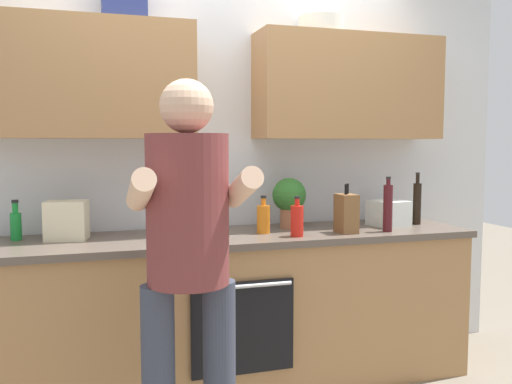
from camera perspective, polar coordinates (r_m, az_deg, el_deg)
name	(u,v)px	position (r m, az deg, el deg)	size (l,w,h in m)	color
back_wall_unit	(222,131)	(3.42, -3.53, 6.34)	(4.00, 0.38, 2.50)	silver
counter	(234,310)	(3.30, -2.25, -12.06)	(2.84, 0.67, 0.90)	#A37547
person_standing	(188,248)	(2.31, -6.99, -5.75)	(0.49, 0.45, 1.68)	#383D4C
bottle_soy	(417,202)	(3.71, 16.25, -1.04)	(0.05, 0.05, 0.33)	black
bottle_soda	(16,224)	(3.26, -23.49, -3.03)	(0.06, 0.06, 0.22)	#198C33
bottle_hotsauce	(297,220)	(3.12, 4.24, -2.92)	(0.07, 0.07, 0.23)	red
bottle_wine	(388,207)	(3.36, 13.42, -1.54)	(0.05, 0.05, 0.33)	#471419
bottle_juice	(263,218)	(3.22, 0.76, -2.74)	(0.08, 0.08, 0.22)	orange
cup_ceramic	(192,227)	(3.21, -6.63, -3.63)	(0.08, 0.08, 0.08)	#BF4C47
knife_block	(346,213)	(3.28, 9.28, -2.18)	(0.10, 0.14, 0.29)	brown
potted_herb	(289,198)	(3.41, 3.43, -0.64)	(0.21, 0.21, 0.31)	#9E6647
grocery_bag_rice	(67,220)	(3.17, -18.91, -2.78)	(0.21, 0.16, 0.21)	beige
grocery_bag_produce	(388,213)	(3.60, 13.48, -2.14)	(0.19, 0.22, 0.16)	silver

